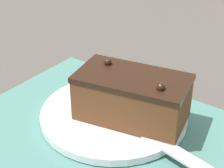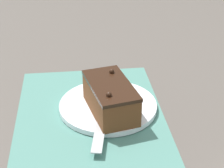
# 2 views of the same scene
# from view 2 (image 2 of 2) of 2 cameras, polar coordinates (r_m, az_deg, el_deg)

# --- Properties ---
(ground_plane) EXTENTS (3.00, 3.00, 0.00)m
(ground_plane) POSITION_cam_2_polar(r_m,az_deg,el_deg) (0.87, -3.32, -5.00)
(ground_plane) COLOR #544C47
(placemat_woven) EXTENTS (0.46, 0.34, 0.00)m
(placemat_woven) POSITION_cam_2_polar(r_m,az_deg,el_deg) (0.87, -3.32, -4.89)
(placemat_woven) COLOR slate
(placemat_woven) RESTS_ON ground_plane
(cake_plate) EXTENTS (0.23, 0.23, 0.01)m
(cake_plate) POSITION_cam_2_polar(r_m,az_deg,el_deg) (0.89, -0.61, -3.33)
(cake_plate) COLOR white
(cake_plate) RESTS_ON placemat_woven
(chocolate_cake) EXTENTS (0.18, 0.12, 0.08)m
(chocolate_cake) POSITION_cam_2_polar(r_m,az_deg,el_deg) (0.84, -0.25, -2.07)
(chocolate_cake) COLOR brown
(chocolate_cake) RESTS_ON cake_plate
(serving_knife) EXTENTS (0.25, 0.07, 0.01)m
(serving_knife) POSITION_cam_2_polar(r_m,az_deg,el_deg) (0.87, -1.22, -3.25)
(serving_knife) COLOR #472D19
(serving_knife) RESTS_ON cake_plate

